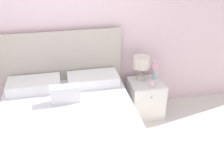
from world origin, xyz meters
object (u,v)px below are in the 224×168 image
flower_vase (156,69)px  table_lamp (141,64)px  nightstand (145,98)px  bed (70,138)px  teacup (152,84)px

flower_vase → table_lamp: bearing=-180.0°
nightstand → flower_vase: 0.46m
bed → teacup: bearing=27.9°
bed → flower_vase: size_ratio=8.41×
nightstand → flower_vase: (0.15, 0.08, 0.43)m
bed → nightstand: bearing=32.7°
table_lamp → teacup: bearing=-58.8°
teacup → flower_vase: bearing=59.9°
bed → table_lamp: 1.44m
nightstand → table_lamp: size_ratio=1.46×
bed → flower_vase: bearing=32.2°
bed → nightstand: size_ratio=4.04×
flower_vase → teacup: flower_vase is taller
bed → nightstand: 1.38m
nightstand → teacup: teacup is taller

